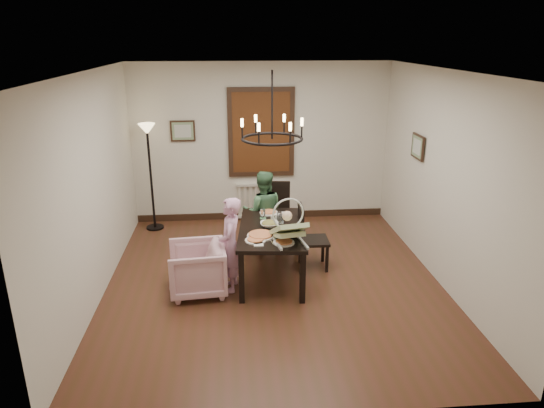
{
  "coord_description": "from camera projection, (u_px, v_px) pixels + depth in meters",
  "views": [
    {
      "loc": [
        -0.54,
        -5.9,
        3.19
      ],
      "look_at": [
        -0.0,
        0.24,
        1.05
      ],
      "focal_mm": 32.0,
      "sensor_mm": 36.0,
      "label": 1
    }
  ],
  "objects": [
    {
      "name": "chandelier",
      "position": [
        272.0,
        139.0,
        6.18
      ],
      "size": [
        0.8,
        0.8,
        0.04
      ],
      "primitive_type": "torus",
      "color": "black",
      "rests_on": "room_shell"
    },
    {
      "name": "window_blinds",
      "position": [
        261.0,
        133.0,
        8.43
      ],
      "size": [
        1.0,
        0.03,
        1.4
      ],
      "primitive_type": "cube",
      "color": "#5C2E12",
      "rests_on": "room_shell"
    },
    {
      "name": "salad_bowl",
      "position": [
        269.0,
        224.0,
        6.59
      ],
      "size": [
        0.29,
        0.29,
        0.07
      ],
      "primitive_type": "imported",
      "color": "white",
      "rests_on": "dining_table"
    },
    {
      "name": "seated_man",
      "position": [
        263.0,
        219.0,
        7.42
      ],
      "size": [
        0.54,
        0.43,
        1.08
      ],
      "primitive_type": "imported",
      "rotation": [
        0.0,
        0.0,
        3.1
      ],
      "color": "#416D48",
      "rests_on": "room_shell"
    },
    {
      "name": "drinking_glass",
      "position": [
        282.0,
        219.0,
        6.68
      ],
      "size": [
        0.07,
        0.07,
        0.13
      ],
      "primitive_type": "cylinder",
      "color": "silver",
      "rests_on": "dining_table"
    },
    {
      "name": "picture_right",
      "position": [
        418.0,
        147.0,
        7.13
      ],
      "size": [
        0.03,
        0.42,
        0.36
      ],
      "primitive_type": "cube",
      "rotation": [
        0.0,
        0.0,
        1.57
      ],
      "color": "black",
      "rests_on": "room_shell"
    },
    {
      "name": "chair_right",
      "position": [
        314.0,
        237.0,
        6.92
      ],
      "size": [
        0.43,
        0.43,
        0.95
      ],
      "primitive_type": null,
      "rotation": [
        0.0,
        0.0,
        1.55
      ],
      "color": "black",
      "rests_on": "room_shell"
    },
    {
      "name": "baby_bouncer",
      "position": [
        289.0,
        227.0,
        6.05
      ],
      "size": [
        0.52,
        0.66,
        0.39
      ],
      "primitive_type": null,
      "rotation": [
        0.0,
        0.0,
        0.18
      ],
      "color": "#B9CD8D",
      "rests_on": "dining_table"
    },
    {
      "name": "radiator",
      "position": [
        262.0,
        200.0,
        8.86
      ],
      "size": [
        0.92,
        0.12,
        0.62
      ],
      "primitive_type": null,
      "color": "silver",
      "rests_on": "room_shell"
    },
    {
      "name": "chair_far",
      "position": [
        276.0,
        215.0,
        7.66
      ],
      "size": [
        0.49,
        0.49,
        1.02
      ],
      "primitive_type": null,
      "rotation": [
        0.0,
        0.0,
        -0.1
      ],
      "color": "black",
      "rests_on": "room_shell"
    },
    {
      "name": "picture_back",
      "position": [
        183.0,
        131.0,
        8.31
      ],
      "size": [
        0.42,
        0.03,
        0.36
      ],
      "primitive_type": "cube",
      "color": "black",
      "rests_on": "room_shell"
    },
    {
      "name": "pizza_platter",
      "position": [
        261.0,
        235.0,
        6.26
      ],
      "size": [
        0.36,
        0.36,
        0.04
      ],
      "primitive_type": "cylinder",
      "color": "tan",
      "rests_on": "dining_table"
    },
    {
      "name": "armchair",
      "position": [
        197.0,
        269.0,
        6.28
      ],
      "size": [
        0.79,
        0.78,
        0.67
      ],
      "primitive_type": "imported",
      "rotation": [
        0.0,
        0.0,
        -1.48
      ],
      "color": "#D4A2BA",
      "rests_on": "room_shell"
    },
    {
      "name": "room_shell",
      "position": [
        272.0,
        176.0,
        6.53
      ],
      "size": [
        4.51,
        5.0,
        2.81
      ],
      "color": "#51291B",
      "rests_on": "ground"
    },
    {
      "name": "floor_lamp",
      "position": [
        151.0,
        179.0,
        8.21
      ],
      "size": [
        0.3,
        0.3,
        1.8
      ],
      "primitive_type": null,
      "color": "black",
      "rests_on": "room_shell"
    },
    {
      "name": "elderly_woman",
      "position": [
        231.0,
        252.0,
        6.3
      ],
      "size": [
        0.29,
        0.41,
        1.05
      ],
      "primitive_type": "imported",
      "rotation": [
        0.0,
        0.0,
        -1.68
      ],
      "color": "#D193B8",
      "rests_on": "room_shell"
    },
    {
      "name": "dining_table",
      "position": [
        272.0,
        233.0,
        6.61
      ],
      "size": [
        1.02,
        1.64,
        0.73
      ],
      "rotation": [
        0.0,
        0.0,
        -0.09
      ],
      "color": "black",
      "rests_on": "room_shell"
    }
  ]
}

